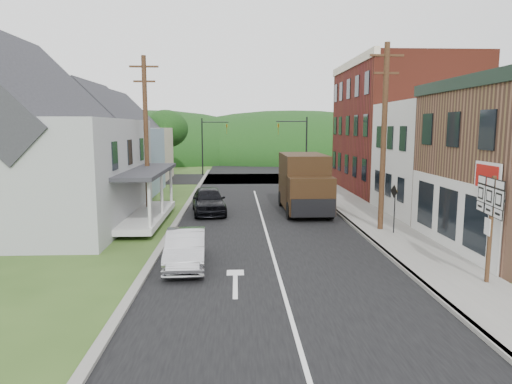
{
  "coord_description": "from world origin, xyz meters",
  "views": [
    {
      "loc": [
        -1.45,
        -18.08,
        5.1
      ],
      "look_at": [
        -0.56,
        2.19,
        2.2
      ],
      "focal_mm": 32.0,
      "sensor_mm": 36.0,
      "label": 1
    }
  ],
  "objects": [
    {
      "name": "utility_pole_left",
      "position": [
        -6.5,
        8.0,
        4.66
      ],
      "size": [
        1.6,
        0.26,
        9.0
      ],
      "color": "#472D19",
      "rests_on": "ground"
    },
    {
      "name": "traffic_signal_right",
      "position": [
        4.3,
        23.5,
        3.76
      ],
      "size": [
        2.87,
        0.2,
        6.0
      ],
      "color": "black",
      "rests_on": "ground"
    },
    {
      "name": "curb_right",
      "position": [
        4.55,
        8.0,
        0.07
      ],
      "size": [
        0.2,
        55.0,
        0.15
      ],
      "primitive_type": "cube",
      "color": "slate",
      "rests_on": "ground"
    },
    {
      "name": "traffic_signal_left",
      "position": [
        -4.3,
        30.5,
        3.76
      ],
      "size": [
        2.87,
        0.2,
        6.0
      ],
      "color": "black",
      "rests_on": "ground"
    },
    {
      "name": "road",
      "position": [
        0.0,
        10.0,
        0.0
      ],
      "size": [
        9.0,
        90.0,
        0.02
      ],
      "primitive_type": "cube",
      "color": "black",
      "rests_on": "ground"
    },
    {
      "name": "storefront_white",
      "position": [
        11.3,
        7.5,
        3.25
      ],
      "size": [
        8.0,
        7.0,
        6.5
      ],
      "primitive_type": "cube",
      "color": "silver",
      "rests_on": "ground"
    },
    {
      "name": "sidewalk_right",
      "position": [
        5.9,
        8.0,
        0.07
      ],
      "size": [
        2.8,
        55.0,
        0.15
      ],
      "primitive_type": "cube",
      "color": "slate",
      "rests_on": "ground"
    },
    {
      "name": "tree_left_d",
      "position": [
        -9.0,
        32.0,
        4.88
      ],
      "size": [
        4.8,
        4.8,
        6.94
      ],
      "color": "#382616",
      "rests_on": "ground"
    },
    {
      "name": "forested_ridge",
      "position": [
        0.0,
        55.0,
        0.0
      ],
      "size": [
        90.0,
        30.0,
        16.0
      ],
      "primitive_type": "ellipsoid",
      "color": "black",
      "rests_on": "ground"
    },
    {
      "name": "silver_sedan",
      "position": [
        -3.31,
        -1.74,
        0.66
      ],
      "size": [
        1.63,
        4.1,
        1.33
      ],
      "primitive_type": "imported",
      "rotation": [
        0.0,
        0.0,
        0.06
      ],
      "color": "#BAB9BE",
      "rests_on": "ground"
    },
    {
      "name": "tree_left_c",
      "position": [
        -19.0,
        20.0,
        5.94
      ],
      "size": [
        5.8,
        5.8,
        8.41
      ],
      "color": "#382616",
      "rests_on": "ground"
    },
    {
      "name": "house_blue",
      "position": [
        -11.0,
        17.0,
        3.69
      ],
      "size": [
        7.14,
        8.16,
        7.28
      ],
      "color": "#849EB5",
      "rests_on": "ground"
    },
    {
      "name": "route_sign_cluster",
      "position": [
        6.56,
        -4.27,
        2.38
      ],
      "size": [
        0.35,
        1.95,
        3.44
      ],
      "rotation": [
        0.0,
        0.0,
        -0.14
      ],
      "color": "#472D19",
      "rests_on": "sidewalk_right"
    },
    {
      "name": "warning_sign",
      "position": [
        5.94,
        2.63,
        1.61
      ],
      "size": [
        0.15,
        0.63,
        2.29
      ],
      "rotation": [
        0.0,
        0.0,
        0.18
      ],
      "color": "black",
      "rests_on": "sidewalk_right"
    },
    {
      "name": "delivery_van",
      "position": [
        2.63,
        8.83,
        1.76
      ],
      "size": [
        2.62,
        6.23,
        3.47
      ],
      "rotation": [
        0.0,
        0.0,
        0.01
      ],
      "color": "black",
      "rests_on": "ground"
    },
    {
      "name": "cross_road",
      "position": [
        0.0,
        27.0,
        0.0
      ],
      "size": [
        60.0,
        9.0,
        0.02
      ],
      "primitive_type": "cube",
      "color": "black",
      "rests_on": "ground"
    },
    {
      "name": "ground",
      "position": [
        0.0,
        0.0,
        0.0
      ],
      "size": [
        120.0,
        120.0,
        0.0
      ],
      "primitive_type": "plane",
      "color": "#2D4719",
      "rests_on": "ground"
    },
    {
      "name": "storefront_red",
      "position": [
        11.3,
        17.0,
        5.0
      ],
      "size": [
        8.0,
        12.0,
        10.0
      ],
      "primitive_type": "cube",
      "color": "maroon",
      "rests_on": "ground"
    },
    {
      "name": "house_cream",
      "position": [
        -11.5,
        26.0,
        3.69
      ],
      "size": [
        7.14,
        8.16,
        7.28
      ],
      "color": "beige",
      "rests_on": "ground"
    },
    {
      "name": "dark_sedan",
      "position": [
        -3.09,
        8.61,
        0.79
      ],
      "size": [
        2.41,
        4.8,
        1.57
      ],
      "primitive_type": "imported",
      "rotation": [
        0.0,
        0.0,
        0.12
      ],
      "color": "black",
      "rests_on": "ground"
    },
    {
      "name": "utility_pole_right",
      "position": [
        5.6,
        3.5,
        4.66
      ],
      "size": [
        1.6,
        0.26,
        9.0
      ],
      "color": "#472D19",
      "rests_on": "ground"
    },
    {
      "name": "curb_left",
      "position": [
        -4.65,
        8.0,
        0.06
      ],
      "size": [
        0.3,
        55.0,
        0.12
      ],
      "primitive_type": "cube",
      "color": "slate",
      "rests_on": "ground"
    },
    {
      "name": "house_gray",
      "position": [
        -12.0,
        6.0,
        4.23
      ],
      "size": [
        10.2,
        12.24,
        8.35
      ],
      "color": "#ADAFB3",
      "rests_on": "ground"
    }
  ]
}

